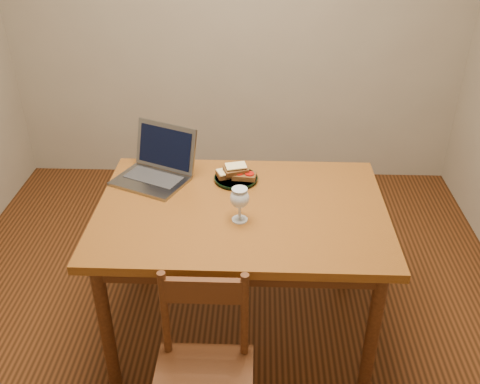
{
  "coord_description": "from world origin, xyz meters",
  "views": [
    {
      "loc": [
        0.17,
        -2.08,
        2.03
      ],
      "look_at": [
        0.09,
        -0.04,
        0.8
      ],
      "focal_mm": 40.0,
      "sensor_mm": 36.0,
      "label": 1
    }
  ],
  "objects_px": {
    "table": "(241,223)",
    "chair": "(203,369)",
    "laptop": "(157,165)",
    "plate": "(236,179)",
    "milk_glass": "(240,205)"
  },
  "relations": [
    {
      "from": "plate",
      "to": "table",
      "type": "bearing_deg",
      "value": -81.68
    },
    {
      "from": "plate",
      "to": "milk_glass",
      "type": "distance_m",
      "value": 0.35
    },
    {
      "from": "chair",
      "to": "milk_glass",
      "type": "distance_m",
      "value": 0.68
    },
    {
      "from": "plate",
      "to": "laptop",
      "type": "relative_size",
      "value": 0.5
    },
    {
      "from": "chair",
      "to": "laptop",
      "type": "xyz_separation_m",
      "value": [
        -0.3,
        0.92,
        0.37
      ]
    },
    {
      "from": "milk_glass",
      "to": "laptop",
      "type": "distance_m",
      "value": 0.56
    },
    {
      "from": "table",
      "to": "chair",
      "type": "distance_m",
      "value": 0.7
    },
    {
      "from": "milk_glass",
      "to": "chair",
      "type": "bearing_deg",
      "value": -101.92
    },
    {
      "from": "plate",
      "to": "milk_glass",
      "type": "relative_size",
      "value": 1.34
    },
    {
      "from": "chair",
      "to": "milk_glass",
      "type": "relative_size",
      "value": 2.52
    },
    {
      "from": "plate",
      "to": "milk_glass",
      "type": "height_order",
      "value": "milk_glass"
    },
    {
      "from": "table",
      "to": "plate",
      "type": "bearing_deg",
      "value": 98.32
    },
    {
      "from": "table",
      "to": "chair",
      "type": "relative_size",
      "value": 3.24
    },
    {
      "from": "plate",
      "to": "laptop",
      "type": "distance_m",
      "value": 0.39
    },
    {
      "from": "table",
      "to": "laptop",
      "type": "relative_size",
      "value": 3.02
    }
  ]
}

